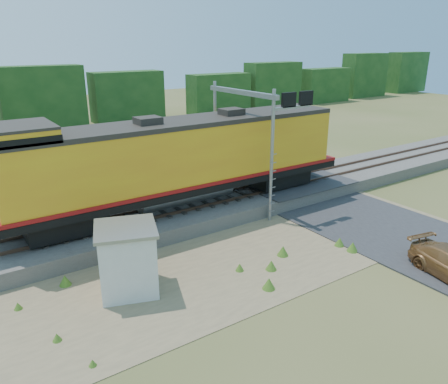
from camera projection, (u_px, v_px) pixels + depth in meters
ground at (270, 254)px, 20.87m from camera, size 140.00×140.00×0.00m
ballast at (204, 209)px, 25.43m from camera, size 70.00×5.00×0.80m
rails at (204, 201)px, 25.27m from camera, size 70.00×1.54×0.16m
dirt_shoulder at (230, 261)px, 20.19m from camera, size 26.00×8.00×0.03m
road at (355, 216)px, 25.14m from camera, size 7.00×66.00×0.86m
tree_line_north at (55, 102)px, 49.54m from camera, size 130.00×3.00×6.50m
weed_clumps at (207, 274)px, 19.09m from camera, size 15.00×6.20×0.56m
locomotive at (180, 159)px, 23.62m from camera, size 20.57×3.14×5.31m
shed at (128, 259)px, 17.38m from camera, size 3.02×3.02×2.81m
signal_gantry at (254, 118)px, 24.85m from camera, size 2.90×6.20×7.31m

